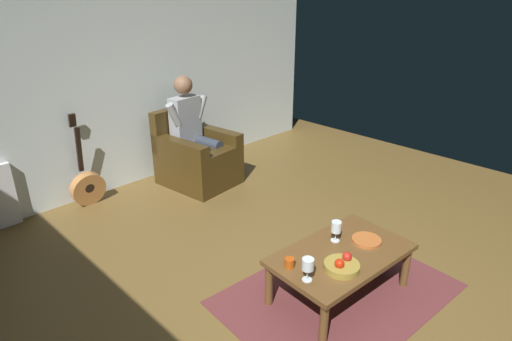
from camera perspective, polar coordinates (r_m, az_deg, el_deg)
The scene contains 12 objects.
ground_plane at distance 3.40m, azimuth 9.98°, elevation -18.38°, with size 7.53×7.53×0.00m, color brown.
wall_back at distance 5.09m, azimuth -19.80°, elevation 12.45°, with size 6.46×0.06×2.80m, color silver.
rug at distance 3.59m, azimuth 10.81°, elevation -15.75°, with size 1.78×1.24×0.01m, color brown.
armchair at distance 5.27m, azimuth -7.93°, elevation 1.66°, with size 0.80×0.91×0.90m.
person_seated at distance 5.16m, azimuth -8.39°, elevation 5.61°, with size 0.63×0.63×1.30m.
coffee_table at distance 3.39m, azimuth 11.24°, elevation -11.29°, with size 1.13×0.73×0.39m.
guitar at distance 5.07m, azimuth -21.50°, elevation -1.86°, with size 0.38×0.21×1.02m.
wine_glass_near at distance 2.98m, azimuth 6.90°, elevation -12.41°, with size 0.08×0.08×0.17m.
wine_glass_far at distance 3.43m, azimuth 10.60°, elevation -7.52°, with size 0.08×0.08×0.17m.
fruit_bowl at distance 3.16m, azimuth 11.35°, elevation -12.27°, with size 0.25×0.25×0.11m.
decorative_dish at distance 3.52m, azimuth 14.46°, elevation -8.95°, with size 0.23×0.23×0.02m, color #B15F2C.
candle_jar at distance 3.14m, azimuth 4.47°, elevation -12.11°, with size 0.07×0.07×0.07m, color #B04511.
Camera 1 is at (2.16, 1.36, 2.24)m, focal length 30.11 mm.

